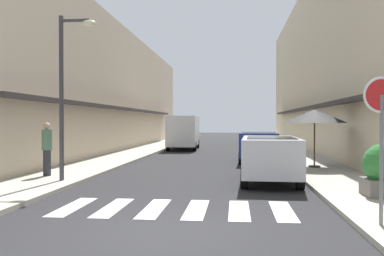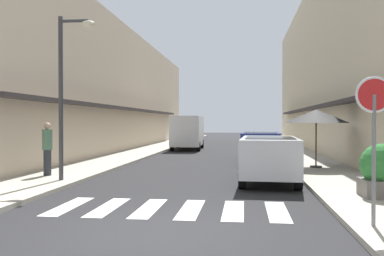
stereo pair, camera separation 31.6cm
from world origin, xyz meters
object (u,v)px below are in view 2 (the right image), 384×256
Objects in this scene: parked_car_mid at (261,143)px; street_lamp at (67,80)px; cafe_umbrella at (316,116)px; pedestrian_walking_near at (47,147)px; parked_car_near at (269,154)px; planter_corner at (382,171)px; delivery_van at (188,130)px; round_street_sign at (374,111)px.

street_lamp reaches higher than parked_car_mid.
cafe_umbrella reaches higher than pedestrian_walking_near.
parked_car_near is 3.90m from planter_corner.
pedestrian_walking_near is at bearing -137.44° from parked_car_mid.
planter_corner is (0.45, -6.78, -1.42)m from cafe_umbrella.
planter_corner is 0.72× the size of pedestrian_walking_near.
delivery_van is 1.06× the size of street_lamp.
cafe_umbrella is 1.97× the size of planter_corner.
street_lamp is at bearing -171.12° from parked_car_near.
parked_car_near is at bearing 130.71° from planter_corner.
round_street_sign is 1.02× the size of cafe_umbrella.
planter_corner is at bearing -49.29° from parked_car_near.
pedestrian_walking_near is at bearing -99.75° from delivery_van.
planter_corner is at bearing 73.25° from pedestrian_walking_near.
cafe_umbrella is 10.38m from pedestrian_walking_near.
parked_car_near is at bearing -90.00° from parked_car_mid.
round_street_sign is at bearing -74.20° from delivery_van.
parked_car_near is 7.52m from pedestrian_walking_near.
delivery_van is 3.00× the size of pedestrian_walking_near.
parked_car_mid is 1.64× the size of cafe_umbrella.
pedestrian_walking_near reaches higher than parked_car_near.
cafe_umbrella is at bearing -56.12° from parked_car_mid.
round_street_sign reaches higher than cafe_umbrella.
street_lamp is at bearing 167.61° from planter_corner.
pedestrian_walking_near is at bearing 163.46° from planter_corner.
parked_car_near is 6.94m from parked_car_mid.
parked_car_near and parked_car_mid have the same top height.
planter_corner is (1.07, 3.06, -1.38)m from round_street_sign.
street_lamp is at bearing -95.36° from delivery_van.
street_lamp is 3.95× the size of planter_corner.
pedestrian_walking_near is at bearing 138.14° from street_lamp.
delivery_van is 2.07× the size of round_street_sign.
cafe_umbrella is at bearing 29.73° from street_lamp.
cafe_umbrella is at bearing 61.45° from parked_car_near.
parked_car_mid is 13.09m from round_street_sign.
street_lamp is 2.84× the size of pedestrian_walking_near.
parked_car_near is 4.54m from cafe_umbrella.
cafe_umbrella is (0.62, 9.84, 0.04)m from round_street_sign.
delivery_van is at bearing 119.35° from cafe_umbrella.
cafe_umbrella is at bearing -60.65° from delivery_van.
planter_corner is at bearing 70.63° from round_street_sign.
delivery_van is (-4.77, 16.02, 0.48)m from parked_car_near.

